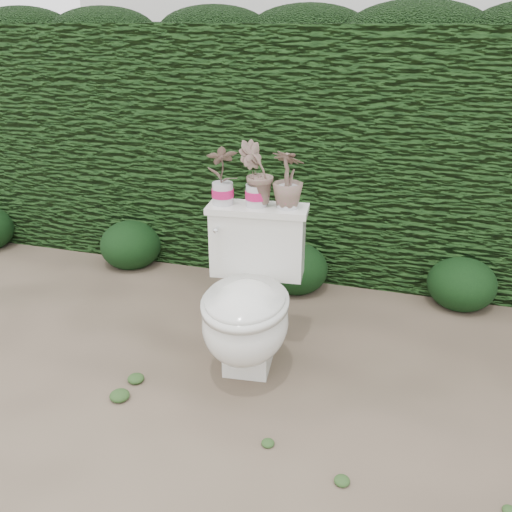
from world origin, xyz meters
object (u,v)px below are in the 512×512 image
(potted_plant_left, at_px, (222,176))
(potted_plant_center, at_px, (256,176))
(potted_plant_right, at_px, (288,181))
(toilet, at_px, (249,304))

(potted_plant_left, relative_size, potted_plant_center, 0.93)
(potted_plant_left, height_order, potted_plant_right, potted_plant_left)
(toilet, xyz_separation_m, potted_plant_center, (-0.03, 0.24, 0.57))
(potted_plant_left, relative_size, potted_plant_right, 1.05)
(potted_plant_center, height_order, potted_plant_right, potted_plant_center)
(potted_plant_center, xyz_separation_m, potted_plant_right, (0.15, 0.02, -0.02))
(toilet, relative_size, potted_plant_center, 2.54)
(potted_plant_right, bearing_deg, potted_plant_left, 18.26)
(potted_plant_left, distance_m, potted_plant_center, 0.17)
(potted_plant_center, bearing_deg, potted_plant_left, -17.86)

